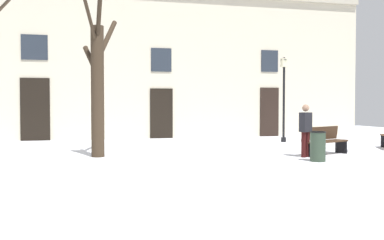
{
  "coord_description": "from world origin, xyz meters",
  "views": [
    {
      "loc": [
        -3.51,
        -12.46,
        1.62
      ],
      "look_at": [
        0.0,
        1.64,
        1.1
      ],
      "focal_mm": 41.18,
      "sensor_mm": 36.0,
      "label": 1
    }
  ],
  "objects_px": {
    "streetlamp": "(284,90)",
    "litter_bin": "(318,146)",
    "person_by_shop_door": "(305,128)",
    "bench_back_to_back_right": "(324,140)",
    "tree_right_of_center": "(98,83)"
  },
  "relations": [
    {
      "from": "streetlamp",
      "to": "litter_bin",
      "type": "relative_size",
      "value": 4.27
    },
    {
      "from": "tree_right_of_center",
      "to": "person_by_shop_door",
      "type": "distance_m",
      "value": 6.52
    },
    {
      "from": "streetlamp",
      "to": "litter_bin",
      "type": "height_order",
      "value": "streetlamp"
    },
    {
      "from": "streetlamp",
      "to": "tree_right_of_center",
      "type": "bearing_deg",
      "value": -155.99
    },
    {
      "from": "tree_right_of_center",
      "to": "person_by_shop_door",
      "type": "height_order",
      "value": "tree_right_of_center"
    },
    {
      "from": "tree_right_of_center",
      "to": "litter_bin",
      "type": "bearing_deg",
      "value": -23.67
    },
    {
      "from": "litter_bin",
      "to": "person_by_shop_door",
      "type": "bearing_deg",
      "value": 81.39
    },
    {
      "from": "streetlamp",
      "to": "bench_back_to_back_right",
      "type": "bearing_deg",
      "value": -100.51
    },
    {
      "from": "streetlamp",
      "to": "person_by_shop_door",
      "type": "distance_m",
      "value": 5.62
    },
    {
      "from": "streetlamp",
      "to": "bench_back_to_back_right",
      "type": "height_order",
      "value": "streetlamp"
    },
    {
      "from": "litter_bin",
      "to": "person_by_shop_door",
      "type": "relative_size",
      "value": 0.53
    },
    {
      "from": "litter_bin",
      "to": "bench_back_to_back_right",
      "type": "distance_m",
      "value": 1.75
    },
    {
      "from": "litter_bin",
      "to": "bench_back_to_back_right",
      "type": "xyz_separation_m",
      "value": [
        1.03,
        1.42,
        0.03
      ]
    },
    {
      "from": "tree_right_of_center",
      "to": "streetlamp",
      "type": "relative_size",
      "value": 1.29
    },
    {
      "from": "streetlamp",
      "to": "bench_back_to_back_right",
      "type": "relative_size",
      "value": 1.92
    }
  ]
}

